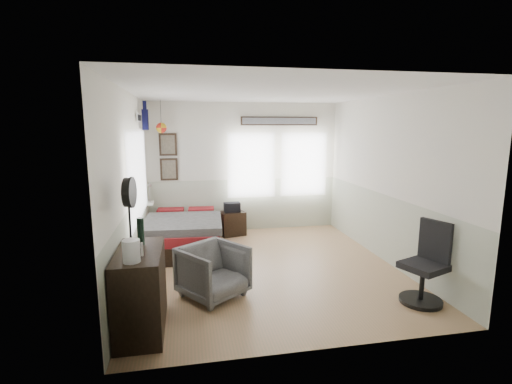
# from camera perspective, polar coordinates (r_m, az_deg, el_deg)

# --- Properties ---
(ground_plane) EXTENTS (4.00, 4.50, 0.01)m
(ground_plane) POSITION_cam_1_polar(r_m,az_deg,el_deg) (6.01, 1.69, -11.55)
(ground_plane) COLOR tan
(room_shell) EXTENTS (4.02, 4.52, 2.71)m
(room_shell) POSITION_cam_1_polar(r_m,az_deg,el_deg) (5.78, 0.61, 4.16)
(room_shell) COLOR white
(room_shell) RESTS_ON ground_plane
(wall_decor) EXTENTS (3.55, 1.32, 1.44)m
(wall_decor) POSITION_cam_1_polar(r_m,az_deg,el_deg) (7.41, -10.06, 9.07)
(wall_decor) COLOR #3F2C1E
(wall_decor) RESTS_ON room_shell
(bed) EXTENTS (1.43, 1.93, 0.59)m
(bed) POSITION_cam_1_polar(r_m,az_deg,el_deg) (6.91, -11.04, -6.27)
(bed) COLOR black
(bed) RESTS_ON ground_plane
(dresser) EXTENTS (0.48, 1.00, 0.90)m
(dresser) POSITION_cam_1_polar(r_m,az_deg,el_deg) (4.34, -17.31, -14.27)
(dresser) COLOR black
(dresser) RESTS_ON ground_plane
(armchair) EXTENTS (1.04, 1.04, 0.69)m
(armchair) POSITION_cam_1_polar(r_m,az_deg,el_deg) (4.96, -6.59, -12.04)
(armchair) COLOR slate
(armchair) RESTS_ON ground_plane
(nightstand) EXTENTS (0.56, 0.49, 0.49)m
(nightstand) POSITION_cam_1_polar(r_m,az_deg,el_deg) (7.67, -3.68, -4.81)
(nightstand) COLOR black
(nightstand) RESTS_ON ground_plane
(task_chair) EXTENTS (0.60, 0.60, 1.04)m
(task_chair) POSITION_cam_1_polar(r_m,az_deg,el_deg) (5.22, 24.67, -10.82)
(task_chair) COLOR black
(task_chair) RESTS_ON ground_plane
(kettle) EXTENTS (0.20, 0.17, 0.22)m
(kettle) POSITION_cam_1_polar(r_m,az_deg,el_deg) (3.83, -18.62, -8.61)
(kettle) COLOR silver
(kettle) RESTS_ON dresser
(bottle) EXTENTS (0.08, 0.08, 0.31)m
(bottle) POSITION_cam_1_polar(r_m,az_deg,el_deg) (4.34, -17.32, -5.78)
(bottle) COLOR black
(bottle) RESTS_ON dresser
(stand_fan) EXTENTS (0.12, 0.33, 0.80)m
(stand_fan) POSITION_cam_1_polar(r_m,az_deg,el_deg) (4.04, -18.92, -0.25)
(stand_fan) COLOR black
(stand_fan) RESTS_ON dresser
(black_bag) EXTENTS (0.33, 0.22, 0.19)m
(black_bag) POSITION_cam_1_polar(r_m,az_deg,el_deg) (7.59, -3.71, -2.35)
(black_bag) COLOR black
(black_bag) RESTS_ON nightstand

